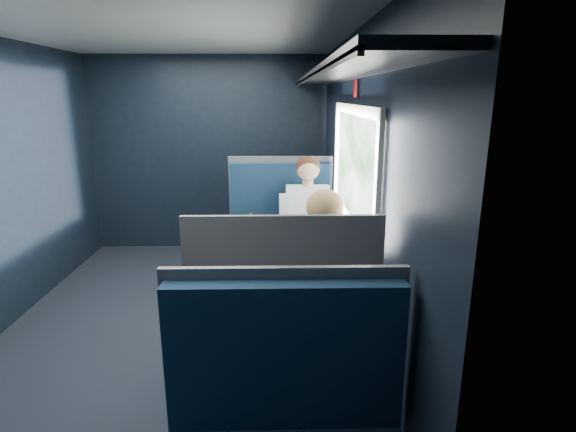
{
  "coord_description": "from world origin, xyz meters",
  "views": [
    {
      "loc": [
        0.83,
        -3.32,
        1.84
      ],
      "look_at": [
        0.9,
        0.0,
        0.95
      ],
      "focal_mm": 28.0,
      "sensor_mm": 36.0,
      "label": 1
    }
  ],
  "objects_px": {
    "woman": "(322,279)",
    "seat_bay_near": "(280,245)",
    "seat_bay_far": "(283,338)",
    "laptop": "(345,236)",
    "bottle_small": "(331,219)",
    "cup": "(336,220)",
    "table": "(305,251)",
    "seat_row_front": "(280,221)",
    "man": "(308,220)"
  },
  "relations": [
    {
      "from": "woman",
      "to": "seat_bay_near",
      "type": "bearing_deg",
      "value": 99.53
    },
    {
      "from": "seat_bay_far",
      "to": "laptop",
      "type": "bearing_deg",
      "value": 59.76
    },
    {
      "from": "woman",
      "to": "bottle_small",
      "type": "height_order",
      "value": "woman"
    },
    {
      "from": "laptop",
      "to": "cup",
      "type": "height_order",
      "value": "laptop"
    },
    {
      "from": "table",
      "to": "woman",
      "type": "bearing_deg",
      "value": -84.55
    },
    {
      "from": "table",
      "to": "laptop",
      "type": "distance_m",
      "value": 0.34
    },
    {
      "from": "seat_bay_near",
      "to": "bottle_small",
      "type": "distance_m",
      "value": 0.8
    },
    {
      "from": "table",
      "to": "seat_bay_near",
      "type": "bearing_deg",
      "value": 102.78
    },
    {
      "from": "seat_row_front",
      "to": "cup",
      "type": "bearing_deg",
      "value": -70.51
    },
    {
      "from": "seat_row_front",
      "to": "laptop",
      "type": "xyz_separation_m",
      "value": [
        0.49,
        -1.83,
        0.39
      ]
    },
    {
      "from": "table",
      "to": "man",
      "type": "distance_m",
      "value": 0.7
    },
    {
      "from": "bottle_small",
      "to": "cup",
      "type": "bearing_deg",
      "value": 61.99
    },
    {
      "from": "woman",
      "to": "laptop",
      "type": "relative_size",
      "value": 4.44
    },
    {
      "from": "table",
      "to": "seat_bay_near",
      "type": "xyz_separation_m",
      "value": [
        -0.2,
        0.87,
        -0.24
      ]
    },
    {
      "from": "table",
      "to": "cup",
      "type": "relative_size",
      "value": 10.27
    },
    {
      "from": "man",
      "to": "woman",
      "type": "bearing_deg",
      "value": -90.0
    },
    {
      "from": "table",
      "to": "laptop",
      "type": "bearing_deg",
      "value": -7.03
    },
    {
      "from": "seat_row_front",
      "to": "laptop",
      "type": "bearing_deg",
      "value": -75.1
    },
    {
      "from": "table",
      "to": "seat_bay_near",
      "type": "relative_size",
      "value": 0.79
    },
    {
      "from": "table",
      "to": "seat_row_front",
      "type": "bearing_deg",
      "value": 95.8
    },
    {
      "from": "table",
      "to": "cup",
      "type": "distance_m",
      "value": 0.55
    },
    {
      "from": "seat_bay_far",
      "to": "cup",
      "type": "height_order",
      "value": "seat_bay_far"
    },
    {
      "from": "bottle_small",
      "to": "seat_bay_far",
      "type": "bearing_deg",
      "value": -109.29
    },
    {
      "from": "laptop",
      "to": "cup",
      "type": "distance_m",
      "value": 0.48
    },
    {
      "from": "seat_row_front",
      "to": "man",
      "type": "relative_size",
      "value": 0.88
    },
    {
      "from": "table",
      "to": "bottle_small",
      "type": "distance_m",
      "value": 0.44
    },
    {
      "from": "woman",
      "to": "bottle_small",
      "type": "relative_size",
      "value": 6.54
    },
    {
      "from": "woman",
      "to": "bottle_small",
      "type": "bearing_deg",
      "value": 80.6
    },
    {
      "from": "laptop",
      "to": "bottle_small",
      "type": "bearing_deg",
      "value": 100.19
    },
    {
      "from": "bottle_small",
      "to": "laptop",
      "type": "bearing_deg",
      "value": -79.81
    },
    {
      "from": "man",
      "to": "bottle_small",
      "type": "bearing_deg",
      "value": -64.97
    },
    {
      "from": "bottle_small",
      "to": "table",
      "type": "bearing_deg",
      "value": -125.9
    },
    {
      "from": "cup",
      "to": "table",
      "type": "bearing_deg",
      "value": -124.07
    },
    {
      "from": "seat_bay_far",
      "to": "seat_bay_near",
      "type": "bearing_deg",
      "value": 90.47
    },
    {
      "from": "laptop",
      "to": "bottle_small",
      "type": "xyz_separation_m",
      "value": [
        -0.07,
        0.37,
        0.03
      ]
    },
    {
      "from": "table",
      "to": "seat_row_front",
      "type": "distance_m",
      "value": 1.82
    },
    {
      "from": "seat_row_front",
      "to": "woman",
      "type": "height_order",
      "value": "woman"
    },
    {
      "from": "seat_bay_far",
      "to": "bottle_small",
      "type": "bearing_deg",
      "value": 70.71
    },
    {
      "from": "man",
      "to": "cup",
      "type": "xyz_separation_m",
      "value": [
        0.23,
        -0.26,
        0.07
      ]
    },
    {
      "from": "seat_row_front",
      "to": "laptop",
      "type": "distance_m",
      "value": 1.94
    },
    {
      "from": "table",
      "to": "cup",
      "type": "bearing_deg",
      "value": 55.93
    },
    {
      "from": "man",
      "to": "seat_row_front",
      "type": "bearing_deg",
      "value": 102.83
    },
    {
      "from": "man",
      "to": "laptop",
      "type": "height_order",
      "value": "man"
    },
    {
      "from": "seat_row_front",
      "to": "woman",
      "type": "xyz_separation_m",
      "value": [
        0.25,
        -2.5,
        0.32
      ]
    },
    {
      "from": "seat_row_front",
      "to": "laptop",
      "type": "height_order",
      "value": "seat_row_front"
    },
    {
      "from": "seat_row_front",
      "to": "cup",
      "type": "xyz_separation_m",
      "value": [
        0.48,
        -1.36,
        0.38
      ]
    },
    {
      "from": "seat_row_front",
      "to": "woman",
      "type": "relative_size",
      "value": 0.88
    },
    {
      "from": "seat_bay_far",
      "to": "seat_row_front",
      "type": "bearing_deg",
      "value": 90.0
    },
    {
      "from": "seat_bay_near",
      "to": "woman",
      "type": "distance_m",
      "value": 1.62
    },
    {
      "from": "seat_bay_far",
      "to": "cup",
      "type": "xyz_separation_m",
      "value": [
        0.48,
        1.31,
        0.37
      ]
    }
  ]
}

